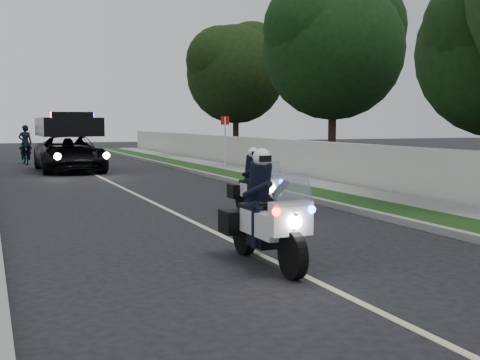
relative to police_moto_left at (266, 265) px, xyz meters
name	(u,v)px	position (x,y,z in m)	size (l,w,h in m)	color
ground	(270,259)	(0.24, 0.35, 0.00)	(120.00, 120.00, 0.00)	black
curb_right	(255,186)	(4.34, 10.35, 0.07)	(0.20, 60.00, 0.15)	gray
grass_verge	(274,185)	(5.04, 10.35, 0.08)	(1.20, 60.00, 0.16)	#193814
sidewalk_right	(308,183)	(6.34, 10.35, 0.08)	(1.40, 60.00, 0.16)	gray
property_wall	(333,163)	(7.34, 10.35, 0.75)	(0.22, 60.00, 1.50)	beige
lane_marking	(134,193)	(0.24, 10.35, 0.00)	(0.12, 50.00, 0.01)	#BFB78C
police_moto_left	(266,265)	(0.00, 0.00, 0.00)	(0.75, 2.13, 1.81)	silver
police_moto_right	(255,216)	(1.90, 4.72, 0.00)	(0.67, 1.91, 1.62)	silver
police_suv	(70,171)	(-0.51, 19.91, 0.00)	(2.69, 5.82, 2.83)	black
bicycle	(26,164)	(-2.06, 25.67, 0.00)	(0.67, 1.91, 1.00)	black
cyclist	(26,164)	(-2.06, 25.67, 0.00)	(0.67, 0.44, 1.85)	black
sign_post	(225,170)	(6.24, 18.11, 0.00)	(0.40, 0.40, 2.55)	#A5210B
tree_right_c	(332,170)	(10.64, 15.98, 0.00)	(6.38, 6.38, 10.64)	black
tree_right_e	(236,158)	(10.04, 26.24, 0.00)	(5.89, 5.89, 9.81)	black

